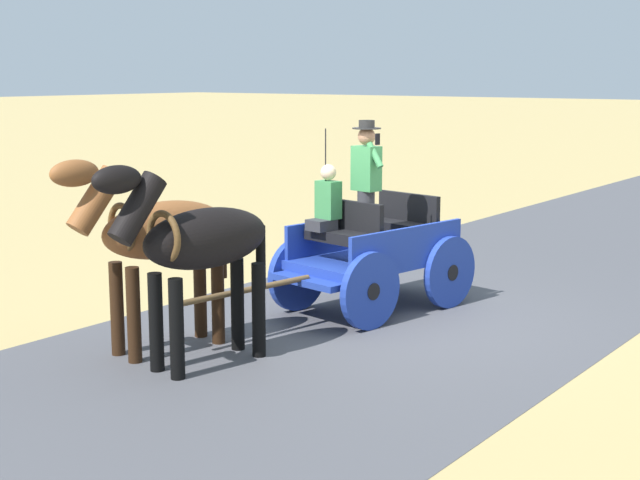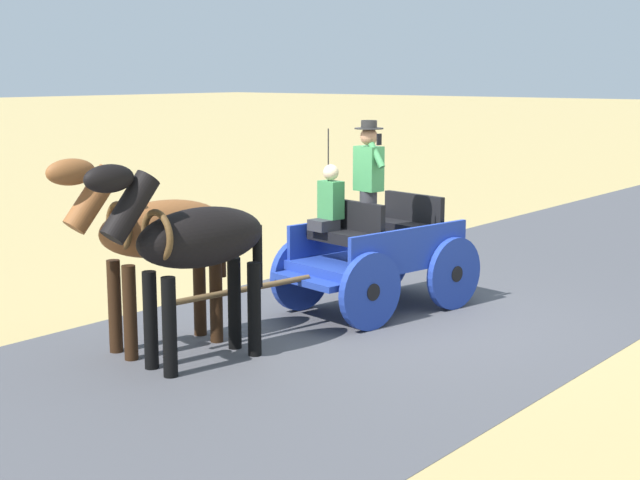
{
  "view_description": "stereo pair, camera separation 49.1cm",
  "coord_description": "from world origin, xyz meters",
  "views": [
    {
      "loc": [
        -6.07,
        9.72,
        3.08
      ],
      "look_at": [
        0.44,
        0.94,
        1.1
      ],
      "focal_mm": 51.92,
      "sensor_mm": 36.0,
      "label": 1
    },
    {
      "loc": [
        -6.46,
        9.42,
        3.08
      ],
      "look_at": [
        0.44,
        0.94,
        1.1
      ],
      "focal_mm": 51.92,
      "sensor_mm": 36.0,
      "label": 2
    }
  ],
  "objects": [
    {
      "name": "horse_off_side",
      "position": [
        1.32,
        2.75,
        1.32
      ],
      "size": [
        0.88,
        2.15,
        2.21
      ],
      "color": "brown",
      "rests_on": "ground"
    },
    {
      "name": "ground_plane",
      "position": [
        0.0,
        0.0,
        0.0
      ],
      "size": [
        200.0,
        200.0,
        0.0
      ],
      "primitive_type": "plane",
      "color": "tan"
    },
    {
      "name": "horse_drawn_carriage",
      "position": [
        0.45,
        -0.18,
        0.82
      ],
      "size": [
        1.79,
        4.51,
        2.5
      ],
      "color": "#1E3899",
      "rests_on": "ground"
    },
    {
      "name": "road_surface",
      "position": [
        0.0,
        0.0,
        0.0
      ],
      "size": [
        5.55,
        160.0,
        0.01
      ],
      "primitive_type": "cube",
      "color": "#4C4C51",
      "rests_on": "ground"
    },
    {
      "name": "horse_near_side",
      "position": [
        0.58,
        2.87,
        1.32
      ],
      "size": [
        0.8,
        2.15,
        2.21
      ],
      "color": "black",
      "rests_on": "ground"
    }
  ]
}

